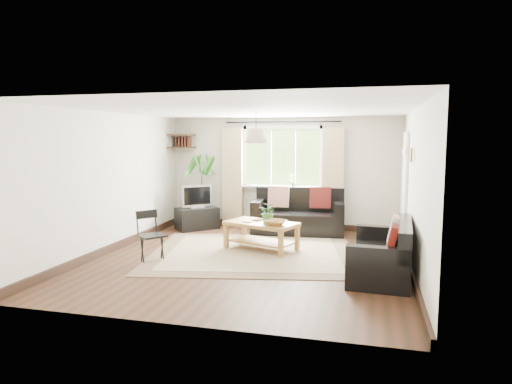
% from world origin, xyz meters
% --- Properties ---
extents(floor, '(5.50, 5.50, 0.00)m').
position_xyz_m(floor, '(0.00, 0.00, 0.00)').
color(floor, black).
rests_on(floor, ground).
extents(ceiling, '(5.50, 5.50, 0.00)m').
position_xyz_m(ceiling, '(0.00, 0.00, 2.40)').
color(ceiling, white).
rests_on(ceiling, floor).
extents(wall_back, '(5.00, 0.02, 2.40)m').
position_xyz_m(wall_back, '(0.00, 2.75, 1.20)').
color(wall_back, beige).
rests_on(wall_back, floor).
extents(wall_front, '(5.00, 0.02, 2.40)m').
position_xyz_m(wall_front, '(0.00, -2.75, 1.20)').
color(wall_front, beige).
rests_on(wall_front, floor).
extents(wall_left, '(0.02, 5.50, 2.40)m').
position_xyz_m(wall_left, '(-2.50, 0.00, 1.20)').
color(wall_left, beige).
rests_on(wall_left, floor).
extents(wall_right, '(0.02, 5.50, 2.40)m').
position_xyz_m(wall_right, '(2.50, 0.00, 1.20)').
color(wall_right, beige).
rests_on(wall_right, floor).
extents(rug, '(3.93, 3.54, 0.02)m').
position_xyz_m(rug, '(-0.04, 0.37, 0.01)').
color(rug, beige).
rests_on(rug, floor).
extents(window, '(2.50, 0.16, 2.16)m').
position_xyz_m(window, '(0.00, 2.71, 1.55)').
color(window, white).
rests_on(window, wall_back).
extents(door, '(0.06, 0.96, 2.06)m').
position_xyz_m(door, '(2.47, 1.70, 1.00)').
color(door, silver).
rests_on(door, wall_right).
extents(corner_shelf, '(0.50, 0.50, 0.34)m').
position_xyz_m(corner_shelf, '(-2.25, 2.50, 1.89)').
color(corner_shelf, black).
rests_on(corner_shelf, wall_back).
extents(pendant_lamp, '(0.36, 0.36, 0.54)m').
position_xyz_m(pendant_lamp, '(0.00, 0.40, 2.05)').
color(pendant_lamp, beige).
rests_on(pendant_lamp, ceiling).
extents(wall_sconce, '(0.12, 0.12, 0.28)m').
position_xyz_m(wall_sconce, '(2.43, 0.30, 1.74)').
color(wall_sconce, beige).
rests_on(wall_sconce, wall_right).
extents(sofa_back, '(1.92, 1.06, 0.88)m').
position_xyz_m(sofa_back, '(0.44, 2.22, 0.44)').
color(sofa_back, black).
rests_on(sofa_back, floor).
extents(sofa_right, '(1.66, 0.90, 0.76)m').
position_xyz_m(sofa_right, '(2.04, -0.45, 0.38)').
color(sofa_right, black).
rests_on(sofa_right, floor).
extents(coffee_table, '(1.37, 1.03, 0.50)m').
position_xyz_m(coffee_table, '(0.04, 0.61, 0.25)').
color(coffee_table, olive).
rests_on(coffee_table, floor).
extents(table_plant, '(0.38, 0.35, 0.35)m').
position_xyz_m(table_plant, '(0.17, 0.63, 0.67)').
color(table_plant, '#2E6026').
rests_on(table_plant, coffee_table).
extents(bowl, '(0.45, 0.45, 0.09)m').
position_xyz_m(bowl, '(0.34, 0.39, 0.54)').
color(bowl, olive).
rests_on(bowl, coffee_table).
extents(book_a, '(0.16, 0.22, 0.02)m').
position_xyz_m(book_a, '(-0.29, 0.61, 0.51)').
color(book_a, silver).
rests_on(book_a, coffee_table).
extents(book_b, '(0.24, 0.27, 0.02)m').
position_xyz_m(book_b, '(-0.14, 0.82, 0.51)').
color(book_b, '#562D22').
rests_on(book_b, coffee_table).
extents(tv_stand, '(0.96, 0.95, 0.47)m').
position_xyz_m(tv_stand, '(-1.74, 2.09, 0.23)').
color(tv_stand, black).
rests_on(tv_stand, floor).
extents(tv, '(0.63, 0.62, 0.51)m').
position_xyz_m(tv, '(-1.74, 2.09, 0.72)').
color(tv, '#A5A5AA').
rests_on(tv, tv_stand).
extents(palm_stand, '(0.64, 0.64, 1.61)m').
position_xyz_m(palm_stand, '(-1.73, 2.38, 0.81)').
color(palm_stand, black).
rests_on(palm_stand, floor).
extents(folding_chair, '(0.58, 0.58, 0.80)m').
position_xyz_m(folding_chair, '(-1.47, -0.52, 0.40)').
color(folding_chair, black).
rests_on(folding_chair, floor).
extents(sill_plant, '(0.14, 0.10, 0.27)m').
position_xyz_m(sill_plant, '(0.25, 2.63, 1.06)').
color(sill_plant, '#2D6023').
rests_on(sill_plant, window).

